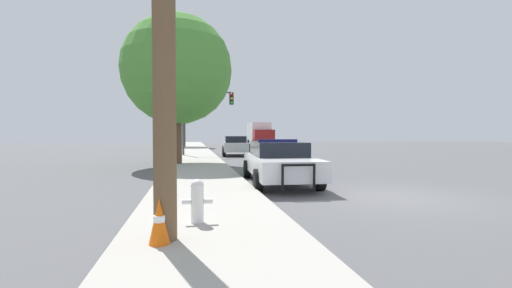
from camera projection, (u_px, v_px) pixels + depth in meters
name	position (u px, v px, depth m)	size (l,w,h in m)	color
ground_plane	(395.00, 197.00, 9.26)	(110.00, 110.00, 0.00)	#565659
sidewalk_left	(206.00, 202.00, 8.30)	(3.00, 110.00, 0.13)	#ADA89E
police_car	(279.00, 161.00, 11.83)	(2.35, 5.40, 1.52)	white
fire_hydrant	(197.00, 199.00, 6.10)	(0.54, 0.24, 0.78)	white
traffic_light	(204.00, 109.00, 25.24)	(3.79, 0.35, 4.79)	#424247
car_background_midblock	(235.00, 145.00, 26.36)	(2.27, 4.13, 1.51)	#B7B7BC
car_background_distant	(235.00, 140.00, 48.26)	(2.20, 4.41, 1.31)	maroon
box_truck	(260.00, 134.00, 40.31)	(2.61, 6.62, 2.98)	maroon
tree_sidewalk_far	(184.00, 104.00, 40.86)	(4.76, 4.76, 7.49)	#4C3823
tree_sidewalk_near	(177.00, 70.00, 17.97)	(5.76, 5.76, 7.84)	brown
traffic_cone	(159.00, 221.00, 4.92)	(0.30, 0.30, 0.67)	orange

